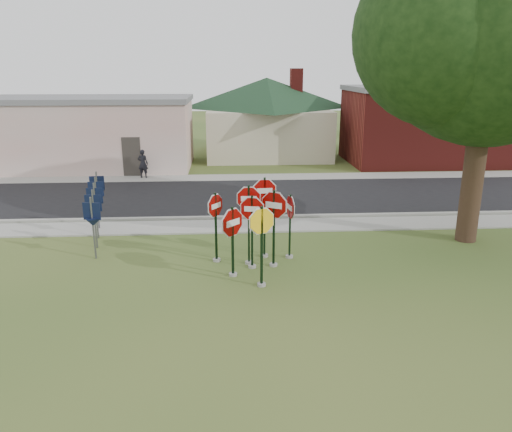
{
  "coord_description": "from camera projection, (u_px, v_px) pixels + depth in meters",
  "views": [
    {
      "loc": [
        -0.84,
        -12.55,
        5.77
      ],
      "look_at": [
        0.05,
        2.0,
        1.46
      ],
      "focal_mm": 35.0,
      "sensor_mm": 36.0,
      "label": 1
    }
  ],
  "objects": [
    {
      "name": "stop_sign_back_left",
      "position": [
        249.0,
        214.0,
        14.91
      ],
      "size": [
        1.0,
        0.24,
        2.58
      ],
      "color": "gray",
      "rests_on": "ground"
    },
    {
      "name": "stop_sign_left",
      "position": [
        232.0,
        233.0,
        14.1
      ],
      "size": [
        0.8,
        0.84,
        2.19
      ],
      "color": "gray",
      "rests_on": "ground"
    },
    {
      "name": "pedestrian",
      "position": [
        143.0,
        164.0,
        27.0
      ],
      "size": [
        0.63,
        0.49,
        1.54
      ],
      "primitive_type": "imported",
      "rotation": [
        0.0,
        0.0,
        2.91
      ],
      "color": "black",
      "rests_on": "sidewalk_far"
    },
    {
      "name": "sidewalk_near",
      "position": [
        249.0,
        226.0,
        18.95
      ],
      "size": [
        60.0,
        1.6,
        0.06
      ],
      "primitive_type": "cube",
      "color": "gray",
      "rests_on": "ground"
    },
    {
      "name": "stop_sign_right",
      "position": [
        274.0,
        217.0,
        14.75
      ],
      "size": [
        0.99,
        0.59,
        2.49
      ],
      "color": "gray",
      "rests_on": "ground"
    },
    {
      "name": "stop_sign_yellow",
      "position": [
        262.0,
        237.0,
        13.38
      ],
      "size": [
        0.96,
        0.39,
        2.39
      ],
      "color": "gray",
      "rests_on": "ground"
    },
    {
      "name": "curb",
      "position": [
        248.0,
        217.0,
        19.9
      ],
      "size": [
        60.0,
        0.2,
        0.14
      ],
      "primitive_type": "cube",
      "color": "gray",
      "rests_on": "ground"
    },
    {
      "name": "road",
      "position": [
        244.0,
        197.0,
        23.26
      ],
      "size": [
        60.0,
        7.0,
        0.04
      ],
      "primitive_type": "cube",
      "color": "black",
      "rests_on": "ground"
    },
    {
      "name": "stop_sign_far_right",
      "position": [
        290.0,
        219.0,
        15.49
      ],
      "size": [
        0.24,
        1.0,
        2.17
      ],
      "color": "gray",
      "rests_on": "ground"
    },
    {
      "name": "building_stucco",
      "position": [
        89.0,
        132.0,
        29.78
      ],
      "size": [
        12.2,
        6.2,
        4.2
      ],
      "color": "beige",
      "rests_on": "ground"
    },
    {
      "name": "stop_sign_center",
      "position": [
        252.0,
        223.0,
        14.66
      ],
      "size": [
        0.97,
        0.24,
        2.34
      ],
      "color": "gray",
      "rests_on": "ground"
    },
    {
      "name": "stop_sign_back_right",
      "position": [
        265.0,
        207.0,
        15.46
      ],
      "size": [
        1.02,
        0.24,
        2.68
      ],
      "color": "gray",
      "rests_on": "ground"
    },
    {
      "name": "building_house",
      "position": [
        267.0,
        101.0,
        33.84
      ],
      "size": [
        11.6,
        11.6,
        6.2
      ],
      "color": "#C1B899",
      "rests_on": "ground"
    },
    {
      "name": "oak_tree",
      "position": [
        492.0,
        25.0,
        15.48
      ],
      "size": [
        11.15,
        10.55,
        10.85
      ],
      "color": "black",
      "rests_on": "ground"
    },
    {
      "name": "building_brick",
      "position": [
        429.0,
        124.0,
        31.42
      ],
      "size": [
        10.2,
        6.2,
        4.75
      ],
      "color": "maroon",
      "rests_on": "ground"
    },
    {
      "name": "route_sign_row",
      "position": [
        95.0,
        205.0,
        17.34
      ],
      "size": [
        1.43,
        4.63,
        2.0
      ],
      "color": "#59595E",
      "rests_on": "ground"
    },
    {
      "name": "stop_sign_far_left",
      "position": [
        216.0,
        219.0,
        15.17
      ],
      "size": [
        0.58,
        0.82,
        2.29
      ],
      "color": "gray",
      "rests_on": "ground"
    },
    {
      "name": "ground",
      "position": [
        259.0,
        287.0,
        13.7
      ],
      "size": [
        120.0,
        120.0,
        0.0
      ],
      "primitive_type": "plane",
      "color": "#33511E",
      "rests_on": "ground"
    },
    {
      "name": "sidewalk_far",
      "position": [
        241.0,
        178.0,
        27.37
      ],
      "size": [
        60.0,
        1.6,
        0.06
      ],
      "primitive_type": "cube",
      "color": "gray",
      "rests_on": "ground"
    }
  ]
}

